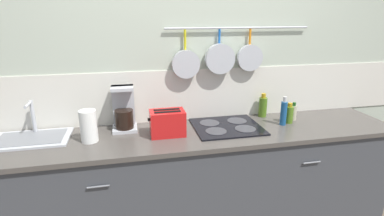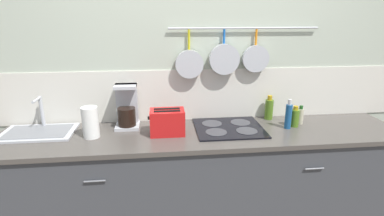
% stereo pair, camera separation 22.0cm
% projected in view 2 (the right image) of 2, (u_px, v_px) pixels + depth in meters
% --- Properties ---
extents(wall_back, '(7.20, 0.14, 2.60)m').
position_uv_depth(wall_back, '(198.00, 75.00, 2.49)').
color(wall_back, '#B2BCA8').
rests_on(wall_back, ground_plane).
extents(cabinet_base, '(3.04, 0.59, 0.86)m').
position_uv_depth(cabinet_base, '(202.00, 186.00, 2.41)').
color(cabinet_base, '#3F4247').
rests_on(cabinet_base, ground_plane).
extents(countertop, '(3.08, 0.61, 0.03)m').
position_uv_depth(countertop, '(203.00, 135.00, 2.28)').
color(countertop, '#4C4742').
rests_on(countertop, cabinet_base).
extents(sink_basin, '(0.53, 0.34, 0.26)m').
position_uv_depth(sink_basin, '(38.00, 131.00, 2.25)').
color(sink_basin, '#B7BABF').
rests_on(sink_basin, countertop).
extents(paper_towel_roll, '(0.12, 0.12, 0.23)m').
position_uv_depth(paper_towel_roll, '(90.00, 122.00, 2.16)').
color(paper_towel_roll, white).
rests_on(paper_towel_roll, countertop).
extents(coffee_maker, '(0.18, 0.19, 0.34)m').
position_uv_depth(coffee_maker, '(127.00, 110.00, 2.36)').
color(coffee_maker, '#B7BABF').
rests_on(coffee_maker, countertop).
extents(toaster, '(0.27, 0.17, 0.19)m').
position_uv_depth(toaster, '(167.00, 122.00, 2.22)').
color(toaster, red).
rests_on(toaster, countertop).
extents(cooktop, '(0.52, 0.47, 0.01)m').
position_uv_depth(cooktop, '(229.00, 128.00, 2.35)').
color(cooktop, black).
rests_on(cooktop, countertop).
extents(bottle_dish_soap, '(0.07, 0.07, 0.21)m').
position_uv_depth(bottle_dish_soap, '(269.00, 109.00, 2.54)').
color(bottle_dish_soap, '#4C721E').
rests_on(bottle_dish_soap, countertop).
extents(bottle_cooking_wine, '(0.05, 0.05, 0.24)m').
position_uv_depth(bottle_cooking_wine, '(288.00, 116.00, 2.33)').
color(bottle_cooking_wine, navy).
rests_on(bottle_cooking_wine, countertop).
extents(bottle_sesame_oil, '(0.07, 0.07, 0.17)m').
position_uv_depth(bottle_sesame_oil, '(295.00, 117.00, 2.38)').
color(bottle_sesame_oil, '#4C721E').
rests_on(bottle_sesame_oil, countertop).
extents(bottle_vinegar, '(0.05, 0.05, 0.15)m').
position_uv_depth(bottle_vinegar, '(300.00, 116.00, 2.44)').
color(bottle_vinegar, '#BFB799').
rests_on(bottle_vinegar, countertop).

